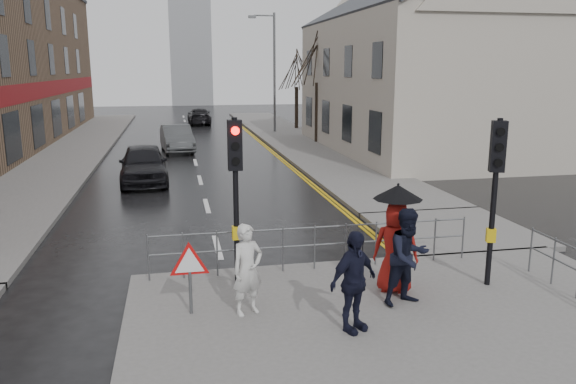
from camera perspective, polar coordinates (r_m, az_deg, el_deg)
name	(u,v)px	position (r m, az deg, el deg)	size (l,w,h in m)	color
ground	(229,292)	(11.73, -6.00, -10.05)	(120.00, 120.00, 0.00)	black
near_pavement	(444,358)	(9.40, 15.61, -15.97)	(10.00, 9.00, 0.14)	#605E5B
left_pavement	(76,147)	(34.53, -20.71, 4.32)	(4.00, 44.00, 0.14)	#605E5B
right_pavement	(290,137)	(36.83, 0.25, 5.59)	(4.00, 40.00, 0.14)	#605E5B
pavement_bridge_right	(452,230)	(16.30, 16.29, -3.74)	(4.00, 4.20, 0.14)	#605E5B
building_right_cream	(418,62)	(31.58, 13.03, 12.70)	(9.00, 16.40, 10.10)	#B2AA9B
church_tower	(190,31)	(72.98, -9.96, 15.83)	(5.00, 5.00, 18.00)	gray
traffic_signal_near_left	(235,172)	(11.24, -5.37, 2.07)	(0.28, 0.27, 3.40)	black
traffic_signal_near_right	(496,173)	(11.75, 20.37, 1.79)	(0.34, 0.33, 3.40)	black
guard_railing_front	(315,238)	(12.31, 2.73, -4.64)	(7.14, 0.04, 1.00)	#595B5E
warning_sign	(190,266)	(10.19, -9.97, -7.43)	(0.80, 0.07, 1.35)	#595B5E
street_lamp	(272,65)	(39.39, -1.65, 12.79)	(1.83, 0.25, 8.00)	#595B5E
tree_near	(318,57)	(33.88, 3.03, 13.56)	(2.40, 2.40, 6.58)	black
tree_far	(297,69)	(41.77, 0.88, 12.38)	(2.40, 2.40, 5.64)	black
pedestrian_a	(248,270)	(10.10, -4.13, -7.86)	(0.61, 0.40, 1.66)	silver
pedestrian_b	(408,257)	(10.69, 12.14, -6.45)	(0.90, 0.70, 1.84)	black
pedestrian_with_umbrella	(396,236)	(11.15, 10.93, -4.37)	(1.05, 0.96, 2.16)	maroon
pedestrian_d	(353,282)	(9.49, 6.66, -9.03)	(1.02, 0.43, 1.74)	black
car_parked	(144,164)	(22.99, -14.46, 2.78)	(1.81, 4.50, 1.53)	black
car_mid	(177,138)	(31.48, -11.23, 5.36)	(1.52, 4.36, 1.44)	#404244
car_far	(199,116)	(46.65, -9.01, 7.59)	(1.81, 4.44, 1.29)	black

